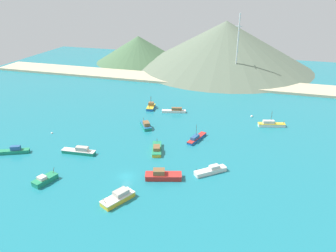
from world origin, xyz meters
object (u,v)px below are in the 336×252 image
object	(u,v)px
fishing_boat_8	(175,111)
buoy_0	(52,133)
fishing_boat_6	(163,175)
radio_tower	(237,48)
fishing_boat_4	(196,138)
fishing_boat_3	(211,170)
fishing_boat_10	(118,197)
fishing_boat_9	(79,151)
fishing_boat_7	(45,180)
fishing_boat_2	(146,125)
fishing_boat_1	(157,149)
fishing_boat_11	(271,124)
fishing_boat_5	(151,107)
buoy_1	(252,116)
fishing_boat_0	(13,151)

from	to	relation	value
fishing_boat_8	buoy_0	world-z (taller)	fishing_boat_8
fishing_boat_6	radio_tower	xyz separation A→B (m)	(9.07, 100.46, 17.18)
fishing_boat_4	radio_tower	bearing A→B (deg)	86.05
buoy_0	radio_tower	size ratio (longest dim) A/B	0.02
fishing_boat_3	fishing_boat_10	size ratio (longest dim) A/B	0.95
fishing_boat_9	buoy_0	xyz separation A→B (m)	(-17.38, 10.50, -0.77)
fishing_boat_4	fishing_boat_7	world-z (taller)	fishing_boat_4
fishing_boat_2	fishing_boat_4	distance (m)	20.83
fishing_boat_4	fishing_boat_10	bearing A→B (deg)	-106.36
fishing_boat_1	fishing_boat_11	world-z (taller)	fishing_boat_11
fishing_boat_11	fishing_boat_9	bearing A→B (deg)	-145.66
fishing_boat_3	fishing_boat_11	world-z (taller)	fishing_boat_11
fishing_boat_2	fishing_boat_5	distance (m)	19.83
radio_tower	fishing_boat_7	bearing A→B (deg)	-109.32
fishing_boat_4	radio_tower	xyz separation A→B (m)	(5.13, 74.29, 17.45)
fishing_boat_7	buoy_1	bearing A→B (deg)	51.58
fishing_boat_3	fishing_boat_9	world-z (taller)	fishing_boat_3
fishing_boat_1	fishing_boat_2	size ratio (longest dim) A/B	1.22
fishing_boat_3	fishing_boat_6	distance (m)	13.98
fishing_boat_1	radio_tower	distance (m)	88.95
fishing_boat_11	radio_tower	world-z (taller)	radio_tower
fishing_boat_5	fishing_boat_6	distance (m)	54.65
fishing_boat_3	fishing_boat_1	bearing A→B (deg)	157.06
fishing_boat_2	fishing_boat_3	size ratio (longest dim) A/B	0.89
fishing_boat_7	fishing_boat_3	bearing A→B (deg)	22.58
fishing_boat_10	fishing_boat_4	bearing A→B (deg)	73.64
fishing_boat_8	buoy_1	world-z (taller)	fishing_boat_8
fishing_boat_9	fishing_boat_3	bearing A→B (deg)	0.66
fishing_boat_7	fishing_boat_9	xyz separation A→B (m)	(0.52, 17.08, 0.02)
buoy_0	buoy_1	size ratio (longest dim) A/B	0.67
fishing_boat_10	buoy_0	distance (m)	49.13
fishing_boat_0	fishing_boat_5	world-z (taller)	fishing_boat_5
buoy_1	buoy_0	bearing A→B (deg)	-151.65
fishing_boat_7	fishing_boat_9	distance (m)	17.09
fishing_boat_4	radio_tower	distance (m)	76.49
fishing_boat_5	fishing_boat_3	bearing A→B (deg)	-52.76
fishing_boat_3	fishing_boat_5	distance (m)	55.00
fishing_boat_7	fishing_boat_9	world-z (taller)	fishing_boat_7
fishing_boat_7	buoy_0	distance (m)	32.34
fishing_boat_9	radio_tower	world-z (taller)	radio_tower
fishing_boat_7	fishing_boat_11	xyz separation A→B (m)	(58.24, 56.51, 0.01)
radio_tower	fishing_boat_4	bearing A→B (deg)	-93.95
fishing_boat_8	fishing_boat_1	bearing A→B (deg)	-84.05
fishing_boat_7	fishing_boat_11	bearing A→B (deg)	44.13
fishing_boat_0	fishing_boat_4	distance (m)	59.68
fishing_boat_3	fishing_boat_11	bearing A→B (deg)	67.67
fishing_boat_6	fishing_boat_8	distance (m)	50.11
fishing_boat_3	fishing_boat_9	size ratio (longest dim) A/B	0.81
fishing_boat_8	buoy_1	bearing A→B (deg)	7.62
fishing_boat_8	fishing_boat_9	size ratio (longest dim) A/B	0.92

